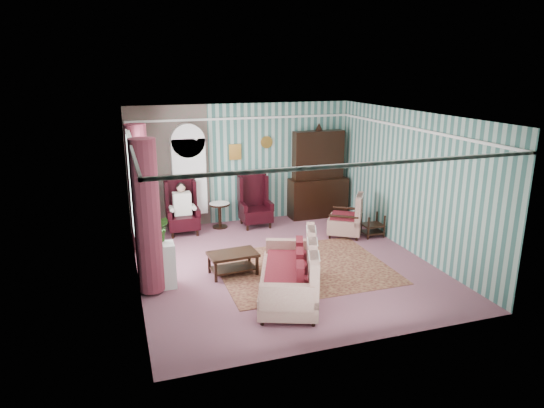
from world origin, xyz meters
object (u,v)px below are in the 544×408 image
object	(u,v)px
wingback_right	(255,201)
seated_woman	(182,209)
dresser_hutch	(319,171)
sofa	(289,272)
plant_stand	(159,266)
wingback_left	(182,207)
bookcase	(189,182)
floral_armchair	(345,213)
round_side_table	(220,215)
coffee_table	(233,263)
nest_table	(373,225)

from	to	relation	value
wingback_right	seated_woman	world-z (taller)	wingback_right
dresser_hutch	sofa	xyz separation A→B (m)	(-2.30, -4.10, -0.72)
plant_stand	sofa	world-z (taller)	sofa
dresser_hutch	wingback_left	world-z (taller)	dresser_hutch
bookcase	wingback_right	bearing A→B (deg)	-14.57
plant_stand	floral_armchair	xyz separation A→B (m)	(4.30, 1.45, 0.13)
wingback_left	plant_stand	bearing A→B (deg)	-106.22
round_side_table	sofa	size ratio (longest dim) A/B	0.29
coffee_table	wingback_right	bearing A→B (deg)	65.27
seated_woman	floral_armchair	world-z (taller)	seated_woman
wingback_right	sofa	size ratio (longest dim) A/B	0.61
seated_woman	plant_stand	bearing A→B (deg)	-106.22
wingback_left	dresser_hutch	bearing A→B (deg)	4.41
dresser_hutch	floral_armchair	size ratio (longest dim) A/B	2.22
wingback_right	plant_stand	size ratio (longest dim) A/B	1.56
bookcase	floral_armchair	bearing A→B (deg)	-27.42
bookcase	floral_armchair	xyz separation A→B (m)	(3.25, -1.69, -0.59)
sofa	floral_armchair	distance (m)	3.42
wingback_left	nest_table	size ratio (longest dim) A/B	2.31
nest_table	sofa	world-z (taller)	sofa
wingback_left	wingback_right	distance (m)	1.75
wingback_right	sofa	world-z (taller)	wingback_right
wingback_left	floral_armchair	xyz separation A→B (m)	(3.50, -1.30, -0.09)
bookcase	dresser_hutch	xyz separation A→B (m)	(3.25, -0.12, 0.06)
sofa	dresser_hutch	bearing A→B (deg)	-8.67
plant_stand	floral_armchair	world-z (taller)	floral_armchair
plant_stand	sofa	xyz separation A→B (m)	(2.00, -1.08, 0.06)
nest_table	floral_armchair	world-z (taller)	floral_armchair
wingback_right	seated_woman	xyz separation A→B (m)	(-1.75, 0.00, -0.04)
bookcase	coffee_table	world-z (taller)	bookcase
seated_woman	coffee_table	bearing A→B (deg)	-78.04
wingback_right	coffee_table	size ratio (longest dim) A/B	1.39
bookcase	dresser_hutch	bearing A→B (deg)	-2.11
plant_stand	seated_woman	bearing A→B (deg)	73.78
bookcase	round_side_table	distance (m)	1.07
bookcase	nest_table	bearing A→B (deg)	-26.92
dresser_hutch	nest_table	world-z (taller)	dresser_hutch
nest_table	coffee_table	xyz separation A→B (m)	(-3.52, -1.05, -0.06)
wingback_right	nest_table	bearing A→B (deg)	-33.75
sofa	coffee_table	xyz separation A→B (m)	(-0.65, 1.23, -0.25)
seated_woman	floral_armchair	distance (m)	3.73
wingback_left	sofa	xyz separation A→B (m)	(1.20, -3.83, -0.16)
dresser_hutch	sofa	distance (m)	4.75
bookcase	floral_armchair	world-z (taller)	bookcase
wingback_left	plant_stand	world-z (taller)	wingback_left
dresser_hutch	sofa	size ratio (longest dim) A/B	1.15
bookcase	seated_woman	distance (m)	0.70
wingback_right	sofa	xyz separation A→B (m)	(-0.55, -3.83, -0.16)
seated_woman	floral_armchair	xyz separation A→B (m)	(3.50, -1.30, -0.06)
seated_woman	wingback_left	bearing A→B (deg)	0.00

